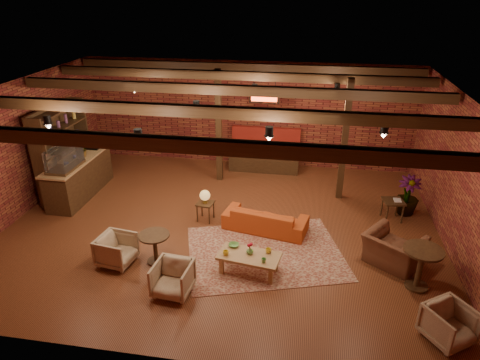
% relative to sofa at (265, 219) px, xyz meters
% --- Properties ---
extents(floor, '(10.00, 10.00, 0.00)m').
position_rel_sofa_xyz_m(floor, '(-1.03, -0.02, -0.28)').
color(floor, '#411F10').
rests_on(floor, ground).
extents(ceiling, '(10.00, 8.00, 0.02)m').
position_rel_sofa_xyz_m(ceiling, '(-1.03, -0.02, 2.92)').
color(ceiling, black).
rests_on(ceiling, wall_back).
extents(wall_back, '(10.00, 0.02, 3.20)m').
position_rel_sofa_xyz_m(wall_back, '(-1.03, 3.98, 1.32)').
color(wall_back, maroon).
rests_on(wall_back, ground).
extents(wall_front, '(10.00, 0.02, 3.20)m').
position_rel_sofa_xyz_m(wall_front, '(-1.03, -4.02, 1.32)').
color(wall_front, maroon).
rests_on(wall_front, ground).
extents(wall_left, '(0.02, 8.00, 3.20)m').
position_rel_sofa_xyz_m(wall_left, '(-6.03, -0.02, 1.32)').
color(wall_left, maroon).
rests_on(wall_left, ground).
extents(wall_right, '(0.02, 8.00, 3.20)m').
position_rel_sofa_xyz_m(wall_right, '(3.97, -0.02, 1.32)').
color(wall_right, maroon).
rests_on(wall_right, ground).
extents(ceiling_beams, '(9.80, 6.40, 0.22)m').
position_rel_sofa_xyz_m(ceiling_beams, '(-1.03, -0.02, 2.80)').
color(ceiling_beams, black).
rests_on(ceiling_beams, ceiling).
extents(ceiling_pipe, '(9.60, 0.12, 0.12)m').
position_rel_sofa_xyz_m(ceiling_pipe, '(-1.03, 1.58, 2.57)').
color(ceiling_pipe, black).
rests_on(ceiling_pipe, ceiling).
extents(post_left, '(0.16, 0.16, 3.20)m').
position_rel_sofa_xyz_m(post_left, '(-1.63, 2.58, 1.32)').
color(post_left, black).
rests_on(post_left, ground).
extents(post_right, '(0.16, 0.16, 3.20)m').
position_rel_sofa_xyz_m(post_right, '(1.77, 1.98, 1.32)').
color(post_right, black).
rests_on(post_right, ground).
extents(service_counter, '(0.80, 2.50, 1.60)m').
position_rel_sofa_xyz_m(service_counter, '(-5.13, 0.98, 0.52)').
color(service_counter, black).
rests_on(service_counter, ground).
extents(plant_counter, '(0.35, 0.39, 0.30)m').
position_rel_sofa_xyz_m(plant_counter, '(-5.03, 1.18, 0.94)').
color(plant_counter, '#337F33').
rests_on(plant_counter, service_counter).
extents(shelving_hutch, '(0.52, 2.00, 2.40)m').
position_rel_sofa_xyz_m(shelving_hutch, '(-5.53, 1.08, 0.92)').
color(shelving_hutch, black).
rests_on(shelving_hutch, ground).
extents(banquette, '(2.10, 0.70, 1.00)m').
position_rel_sofa_xyz_m(banquette, '(-0.43, 3.53, 0.22)').
color(banquette, maroon).
rests_on(banquette, ground).
extents(service_sign, '(0.86, 0.06, 0.30)m').
position_rel_sofa_xyz_m(service_sign, '(-0.43, 3.08, 2.07)').
color(service_sign, '#FF4219').
rests_on(service_sign, ceiling).
extents(ceiling_spotlights, '(6.40, 4.40, 0.28)m').
position_rel_sofa_xyz_m(ceiling_spotlights, '(-1.03, -0.02, 2.58)').
color(ceiling_spotlights, black).
rests_on(ceiling_spotlights, ceiling).
extents(rug, '(3.81, 3.31, 0.01)m').
position_rel_sofa_xyz_m(rug, '(0.10, -0.95, -0.28)').
color(rug, maroon).
rests_on(rug, floor).
extents(sofa, '(2.04, 1.12, 0.56)m').
position_rel_sofa_xyz_m(sofa, '(0.00, 0.00, 0.00)').
color(sofa, '#AA4117').
rests_on(sofa, floor).
extents(coffee_table, '(1.29, 0.78, 0.67)m').
position_rel_sofa_xyz_m(coffee_table, '(-0.15, -1.67, 0.09)').
color(coffee_table, olive).
rests_on(coffee_table, floor).
extents(side_table_lamp, '(0.43, 0.43, 0.80)m').
position_rel_sofa_xyz_m(side_table_lamp, '(-1.48, 0.21, 0.33)').
color(side_table_lamp, black).
rests_on(side_table_lamp, floor).
extents(round_table_left, '(0.63, 0.63, 0.65)m').
position_rel_sofa_xyz_m(round_table_left, '(-2.09, -1.63, 0.16)').
color(round_table_left, black).
rests_on(round_table_left, floor).
extents(armchair_a, '(0.73, 0.76, 0.70)m').
position_rel_sofa_xyz_m(armchair_a, '(-2.85, -1.81, 0.07)').
color(armchair_a, beige).
rests_on(armchair_a, floor).
extents(armchair_b, '(0.73, 0.69, 0.69)m').
position_rel_sofa_xyz_m(armchair_b, '(-1.44, -2.51, 0.07)').
color(armchair_b, beige).
rests_on(armchair_b, floor).
extents(armchair_right, '(1.26, 1.18, 0.92)m').
position_rel_sofa_xyz_m(armchair_right, '(2.72, -0.91, 0.18)').
color(armchair_right, brown).
rests_on(armchair_right, floor).
extents(side_table_book, '(0.55, 0.55, 0.54)m').
position_rel_sofa_xyz_m(side_table_book, '(2.98, 0.97, 0.20)').
color(side_table_book, black).
rests_on(side_table_book, floor).
extents(round_table_right, '(0.72, 0.72, 0.85)m').
position_rel_sofa_xyz_m(round_table_right, '(3.08, -1.59, 0.29)').
color(round_table_right, black).
rests_on(round_table_right, floor).
extents(armchair_far, '(0.91, 0.90, 0.69)m').
position_rel_sofa_xyz_m(armchair_far, '(3.28, -2.90, 0.07)').
color(armchair_far, beige).
rests_on(armchair_far, floor).
extents(plant_tall, '(1.67, 1.67, 2.98)m').
position_rel_sofa_xyz_m(plant_tall, '(3.37, 1.35, 1.21)').
color(plant_tall, '#4C7F4C').
rests_on(plant_tall, floor).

